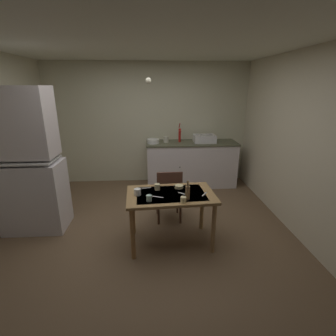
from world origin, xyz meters
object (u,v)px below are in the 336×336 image
object	(u,v)px
hand_pump	(180,134)
hutch_cabinet	(29,167)
chair_far_side	(169,194)
glass_bottle	(188,192)
sink_basin	(204,138)
dining_table	(171,201)
teacup_cream	(157,187)
mixing_bowl_counter	(153,141)
serving_bowl_wide	(179,187)

from	to	relation	value
hand_pump	hutch_cabinet	bearing A→B (deg)	-144.70
chair_far_side	glass_bottle	distance (m)	0.86
sink_basin	dining_table	bearing A→B (deg)	-112.09
chair_far_side	teacup_cream	world-z (taller)	chair_far_side
hutch_cabinet	teacup_cream	distance (m)	1.84
hutch_cabinet	mixing_bowl_counter	bearing A→B (deg)	41.24
glass_bottle	hutch_cabinet	bearing A→B (deg)	162.36
hutch_cabinet	chair_far_side	size ratio (longest dim) A/B	2.41
sink_basin	teacup_cream	distance (m)	2.21
hand_pump	mixing_bowl_counter	world-z (taller)	hand_pump
hutch_cabinet	teacup_cream	world-z (taller)	hutch_cabinet
hutch_cabinet	mixing_bowl_counter	world-z (taller)	hutch_cabinet
chair_far_side	glass_bottle	xyz separation A→B (m)	(0.18, -0.76, 0.36)
serving_bowl_wide	glass_bottle	bearing A→B (deg)	-79.96
hand_pump	teacup_cream	world-z (taller)	hand_pump
mixing_bowl_counter	serving_bowl_wide	world-z (taller)	mixing_bowl_counter
hutch_cabinet	chair_far_side	xyz separation A→B (m)	(1.98, 0.08, -0.51)
glass_bottle	teacup_cream	bearing A→B (deg)	138.33
chair_far_side	glass_bottle	bearing A→B (deg)	-76.93
dining_table	serving_bowl_wide	bearing A→B (deg)	55.21
chair_far_side	sink_basin	bearing A→B (deg)	61.07
sink_basin	hand_pump	bearing A→B (deg)	174.94
hand_pump	dining_table	distance (m)	2.21
hand_pump	mixing_bowl_counter	bearing A→B (deg)	-170.21
hutch_cabinet	hand_pump	world-z (taller)	hutch_cabinet
hutch_cabinet	glass_bottle	bearing A→B (deg)	-17.64
chair_far_side	teacup_cream	bearing A→B (deg)	-112.76
hand_pump	mixing_bowl_counter	size ratio (longest dim) A/B	1.63
hand_pump	sink_basin	bearing A→B (deg)	-5.06
hutch_cabinet	serving_bowl_wide	size ratio (longest dim) A/B	17.51
dining_table	teacup_cream	bearing A→B (deg)	140.98
mixing_bowl_counter	hutch_cabinet	bearing A→B (deg)	-138.76
hand_pump	glass_bottle	world-z (taller)	hand_pump
hand_pump	chair_far_side	world-z (taller)	hand_pump
mixing_bowl_counter	teacup_cream	distance (m)	1.91
hutch_cabinet	glass_bottle	xyz separation A→B (m)	(2.16, -0.69, -0.14)
mixing_bowl_counter	glass_bottle	world-z (taller)	mixing_bowl_counter
serving_bowl_wide	chair_far_side	bearing A→B (deg)	105.79
mixing_bowl_counter	teacup_cream	world-z (taller)	mixing_bowl_counter
hutch_cabinet	hand_pump	bearing A→B (deg)	35.30
teacup_cream	glass_bottle	xyz separation A→B (m)	(0.36, -0.32, 0.05)
hand_pump	chair_far_side	size ratio (longest dim) A/B	0.46
dining_table	teacup_cream	xyz separation A→B (m)	(-0.17, 0.14, 0.14)
serving_bowl_wide	glass_bottle	distance (m)	0.38
sink_basin	chair_far_side	xyz separation A→B (m)	(-0.83, -1.51, -0.56)
glass_bottle	sink_basin	bearing A→B (deg)	73.89
hand_pump	mixing_bowl_counter	distance (m)	0.57
hand_pump	serving_bowl_wide	world-z (taller)	hand_pump
sink_basin	mixing_bowl_counter	world-z (taller)	sink_basin
hutch_cabinet	hand_pump	distance (m)	2.83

